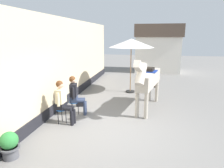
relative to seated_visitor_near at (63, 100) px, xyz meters
The scene contains 9 objects.
ground_plane 3.58m from the seated_visitor_near, 60.51° to the left, with size 40.00×40.00×0.00m, color slate.
pub_facade_wall 1.91m from the seated_visitor_near, 118.16° to the left, with size 0.34×14.00×3.40m.
distant_cottage 10.72m from the seated_visitor_near, 72.99° to the left, with size 3.40×2.60×3.50m.
seated_visitor_near is the anchor object (origin of this frame).
seated_visitor_far 0.77m from the seated_visitor_near, 80.73° to the left, with size 0.61×0.48×1.39m.
saddled_horse_center 3.12m from the seated_visitor_near, 33.64° to the left, with size 0.89×2.96×2.06m.
flower_planter_near 2.07m from the seated_visitor_near, 101.94° to the right, with size 0.43×0.43×0.64m.
cafe_parasol 4.60m from the seated_visitor_near, 66.60° to the left, with size 2.10×2.10×2.58m.
satchel_bag 1.70m from the seated_visitor_near, 91.43° to the left, with size 0.28×0.12×0.20m, color black.
Camera 1 is at (0.90, -5.55, 2.74)m, focal length 31.96 mm.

